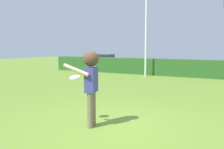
% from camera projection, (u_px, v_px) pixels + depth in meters
% --- Properties ---
extents(ground_plane, '(60.00, 60.00, 0.00)m').
position_uv_depth(ground_plane, '(108.00, 125.00, 5.93)').
color(ground_plane, olive).
extents(person, '(0.70, 0.69, 1.80)m').
position_uv_depth(person, '(91.00, 78.00, 5.72)').
color(person, '#766651').
rests_on(person, ground).
extents(frisbee, '(0.26, 0.26, 0.09)m').
position_uv_depth(frisbee, '(75.00, 77.00, 6.07)').
color(frisbee, white).
extents(lamppost, '(0.24, 0.24, 5.86)m').
position_uv_depth(lamppost, '(146.00, 25.00, 15.34)').
color(lamppost, silver).
rests_on(lamppost, ground).
extents(hedge_row, '(21.31, 0.90, 1.08)m').
position_uv_depth(hedge_row, '(195.00, 68.00, 15.24)').
color(hedge_row, '#295822').
rests_on(hedge_row, ground).
extents(parked_car_red, '(4.43, 2.38, 1.25)m').
position_uv_depth(parked_car_red, '(100.00, 61.00, 20.95)').
color(parked_car_red, '#B21E1E').
rests_on(parked_car_red, ground).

